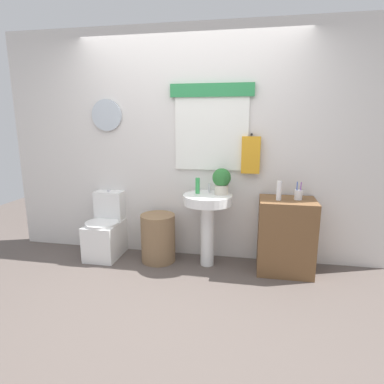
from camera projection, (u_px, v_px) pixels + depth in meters
ground_plane at (167, 303)px, 2.85m from camera, size 8.00×8.00×0.00m
back_wall at (191, 146)px, 3.66m from camera, size 4.40×0.18×2.60m
toilet at (106, 232)px, 3.81m from camera, size 0.38×0.51×0.77m
laundry_hamper at (158, 238)px, 3.66m from camera, size 0.39×0.39×0.55m
pedestal_sink at (208, 212)px, 3.48m from camera, size 0.53×0.53×0.81m
faucet at (209, 188)px, 3.55m from camera, size 0.03×0.03×0.10m
wooden_cabinet at (286, 236)px, 3.38m from camera, size 0.57×0.44×0.79m
soap_bottle at (198, 186)px, 3.49m from camera, size 0.05×0.05×0.17m
potted_plant at (222, 180)px, 3.44m from camera, size 0.20×0.20×0.28m
lotion_bottle at (279, 191)px, 3.25m from camera, size 0.05×0.05×0.20m
toothbrush_cup at (298, 195)px, 3.28m from camera, size 0.08×0.08×0.19m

